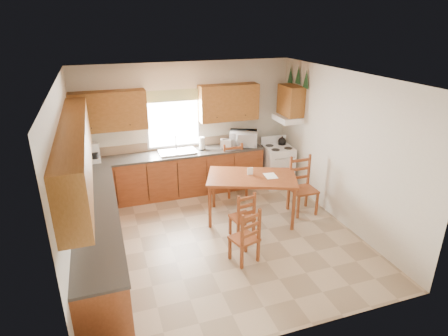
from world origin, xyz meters
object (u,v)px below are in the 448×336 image
object	(u,v)px
microwave	(243,138)
chair_near_right	(242,214)
dining_table	(251,197)
stove	(278,166)
chair_far_left	(235,171)
chair_far_right	(304,186)
chair_near_left	(244,235)

from	to	relation	value
microwave	chair_near_right	world-z (taller)	microwave
dining_table	chair_near_right	distance (m)	0.67
stove	chair_far_left	world-z (taller)	chair_far_left
dining_table	chair_far_right	bearing A→B (deg)	15.31
dining_table	chair_far_left	bearing A→B (deg)	107.62
chair_far_right	microwave	bearing A→B (deg)	110.69
stove	chair_near_left	distance (m)	2.97
chair_near_right	chair_near_left	bearing A→B (deg)	63.07
chair_far_left	stove	bearing A→B (deg)	10.67
microwave	dining_table	xyz separation A→B (m)	(-0.41, -1.47, -0.66)
stove	chair_far_right	xyz separation A→B (m)	(-0.12, -1.33, 0.11)
stove	chair_far_left	size ratio (longest dim) A/B	0.83
stove	chair_near_right	size ratio (longest dim) A/B	1.02
dining_table	chair_far_left	xyz separation A→B (m)	(0.08, 1.06, 0.10)
dining_table	chair_far_right	xyz separation A→B (m)	(1.02, -0.12, 0.12)
stove	dining_table	world-z (taller)	stove
dining_table	chair_near_right	bearing A→B (deg)	-103.96
microwave	chair_near_left	size ratio (longest dim) A/B	0.60
chair_near_right	chair_far_left	xyz separation A→B (m)	(0.48, 1.60, 0.10)
stove	chair_near_left	bearing A→B (deg)	-121.70
dining_table	chair_near_left	size ratio (longest dim) A/B	1.76
chair_near_left	chair_far_right	bearing A→B (deg)	-163.31
stove	microwave	bearing A→B (deg)	164.51
chair_near_left	chair_far_left	distance (m)	2.36
chair_near_left	chair_far_left	world-z (taller)	chair_far_left
chair_far_left	chair_near_left	bearing A→B (deg)	-104.38
stove	chair_near_right	distance (m)	2.33
chair_near_left	chair_far_left	bearing A→B (deg)	-123.85
chair_near_right	chair_far_left	size ratio (longest dim) A/B	0.81
microwave	chair_far_left	size ratio (longest dim) A/B	0.52
microwave	dining_table	world-z (taller)	microwave
chair_near_left	chair_far_right	distance (m)	1.96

